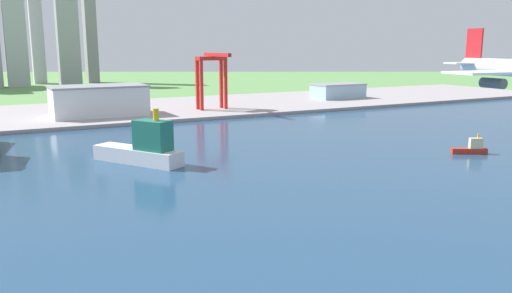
# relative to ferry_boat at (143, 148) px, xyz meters

# --- Properties ---
(ground_plane) EXTENTS (2400.00, 2400.00, 0.00)m
(ground_plane) POSITION_rel_ferry_boat_xyz_m (29.48, -12.87, -7.01)
(ground_plane) COLOR #5F924E
(water_bay) EXTENTS (840.00, 360.00, 0.15)m
(water_bay) POSITION_rel_ferry_boat_xyz_m (29.48, -72.87, -6.94)
(water_bay) COLOR navy
(water_bay) RESTS_ON ground
(industrial_pier) EXTENTS (840.00, 140.00, 2.50)m
(industrial_pier) POSITION_rel_ferry_boat_xyz_m (29.48, 177.13, -5.76)
(industrial_pier) COLOR #9F9698
(industrial_pier) RESTS_ON ground
(ferry_boat) EXTENTS (31.11, 41.85, 24.20)m
(ferry_boat) POSITION_rel_ferry_boat_xyz_m (0.00, 0.00, 0.00)
(ferry_boat) COLOR white
(ferry_boat) RESTS_ON water_bay
(tugboat_small) EXTENTS (15.82, 10.78, 9.45)m
(tugboat_small) POSITION_rel_ferry_boat_xyz_m (140.86, -51.36, -4.20)
(tugboat_small) COLOR #B22D1E
(tugboat_small) RESTS_ON water_bay
(port_crane_red) EXTENTS (21.93, 43.81, 42.06)m
(port_crane_red) POSITION_rel_ferry_boat_xyz_m (94.47, 144.95, 25.35)
(port_crane_red) COLOR red
(port_crane_red) RESTS_ON industrial_pier
(warehouse_main) EXTENTS (63.18, 34.41, 20.65)m
(warehouse_main) POSITION_rel_ferry_boat_xyz_m (11.68, 149.54, 5.84)
(warehouse_main) COLOR white
(warehouse_main) RESTS_ON industrial_pier
(warehouse_annex) EXTENTS (46.17, 26.36, 13.29)m
(warehouse_annex) POSITION_rel_ferry_boat_xyz_m (229.14, 169.30, 2.15)
(warehouse_annex) COLOR #99BCD1
(warehouse_annex) RESTS_ON industrial_pier
(distant_skyline) EXTENTS (211.07, 73.35, 153.69)m
(distant_skyline) POSITION_rel_ferry_boat_xyz_m (-22.95, 494.53, 59.09)
(distant_skyline) COLOR #9DA19E
(distant_skyline) RESTS_ON ground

